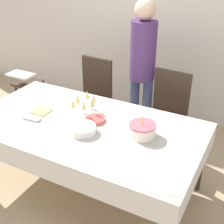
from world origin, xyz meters
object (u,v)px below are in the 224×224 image
object	(u,v)px
champagne_tray	(85,106)
person_standing	(143,62)
plate_stack_dessert	(95,120)
birthday_cake	(142,130)
dining_chair_far_right	(166,112)
dining_chair_far_left	(93,95)
plate_stack_main	(83,129)
high_chair	(27,88)

from	to	relation	value
champagne_tray	person_standing	world-z (taller)	person_standing
champagne_tray	plate_stack_dessert	bearing A→B (deg)	-28.04
birthday_cake	dining_chair_far_right	bearing A→B (deg)	94.06
dining_chair_far_right	birthday_cake	world-z (taller)	dining_chair_far_right
dining_chair_far_right	birthday_cake	size ratio (longest dim) A/B	4.35
dining_chair_far_left	plate_stack_main	xyz separation A→B (m)	(0.51, -1.00, 0.22)
dining_chair_far_right	birthday_cake	xyz separation A→B (m)	(0.06, -0.82, 0.24)
dining_chair_far_left	birthday_cake	xyz separation A→B (m)	(0.98, -0.82, 0.24)
plate_stack_dessert	plate_stack_main	bearing A→B (deg)	-87.92
plate_stack_main	person_standing	xyz separation A→B (m)	(0.04, 1.16, 0.24)
champagne_tray	birthday_cake	bearing A→B (deg)	-10.04
dining_chair_far_left	plate_stack_main	size ratio (longest dim) A/B	4.32
birthday_cake	champagne_tray	xyz separation A→B (m)	(-0.63, 0.11, 0.02)
dining_chair_far_right	plate_stack_dessert	distance (m)	0.91
champagne_tray	person_standing	distance (m)	0.91
champagne_tray	high_chair	xyz separation A→B (m)	(-1.26, 0.58, -0.32)
plate_stack_dessert	dining_chair_far_left	bearing A→B (deg)	122.67
dining_chair_far_left	dining_chair_far_right	world-z (taller)	same
person_standing	plate_stack_dessert	bearing A→B (deg)	-93.10
plate_stack_main	high_chair	distance (m)	1.70
plate_stack_main	person_standing	distance (m)	1.18
person_standing	high_chair	size ratio (longest dim) A/B	2.33
dining_chair_far_left	champagne_tray	world-z (taller)	dining_chair_far_left
plate_stack_main	high_chair	bearing A→B (deg)	148.35
dining_chair_far_left	champagne_tray	xyz separation A→B (m)	(0.35, -0.71, 0.27)
dining_chair_far_left	champagne_tray	bearing A→B (deg)	-63.52
person_standing	high_chair	distance (m)	1.58
dining_chair_far_right	plate_stack_dessert	bearing A→B (deg)	-117.74
plate_stack_main	plate_stack_dessert	distance (m)	0.21
birthday_cake	champagne_tray	distance (m)	0.64
birthday_cake	plate_stack_main	size ratio (longest dim) A/B	0.99
dining_chair_far_left	plate_stack_dessert	size ratio (longest dim) A/B	5.44
dining_chair_far_left	birthday_cake	world-z (taller)	dining_chair_far_left
birthday_cake	high_chair	distance (m)	2.03
champagne_tray	dining_chair_far_left	bearing A→B (deg)	116.48
dining_chair_far_right	plate_stack_main	world-z (taller)	dining_chair_far_right
dining_chair_far_left	plate_stack_main	distance (m)	1.14
dining_chair_far_left	plate_stack_dessert	xyz separation A→B (m)	(0.51, -0.79, 0.20)
champagne_tray	person_standing	size ratio (longest dim) A/B	0.20
person_standing	high_chair	xyz separation A→B (m)	(-1.47, -0.28, -0.52)
dining_chair_far_right	dining_chair_far_left	bearing A→B (deg)	180.00
dining_chair_far_left	dining_chair_far_right	size ratio (longest dim) A/B	1.00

